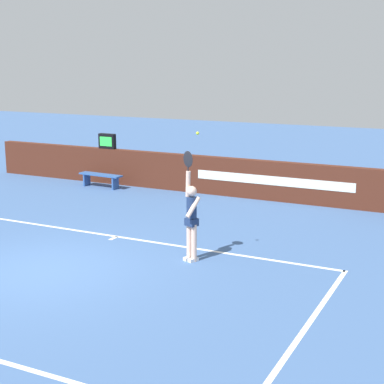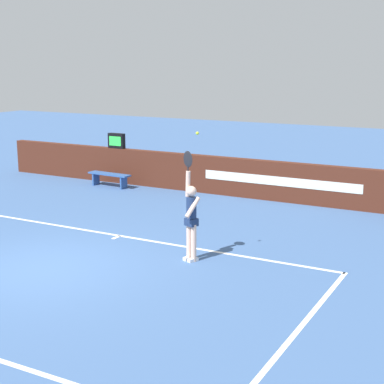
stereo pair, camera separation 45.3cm
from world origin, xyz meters
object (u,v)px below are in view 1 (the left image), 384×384
Objects in this scene: speed_display at (107,141)px; courtside_bench_near at (101,177)px; tennis_player at (191,216)px; tennis_ball at (198,133)px.

courtside_bench_near is at bearing -74.50° from speed_display.
courtside_bench_near is at bearing 138.46° from tennis_player.
tennis_player is (6.28, -6.13, -0.50)m from speed_display.
speed_display is at bearing 105.50° from courtside_bench_near.
speed_display reaches higher than courtside_bench_near.
tennis_player is at bearing -149.17° from tennis_ball.
tennis_player is 8.14m from courtside_bench_near.
speed_display is 9.25× the size of tennis_ball.
tennis_player is 34.99× the size of tennis_ball.
courtside_bench_near is (0.21, -0.75, -1.11)m from speed_display.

